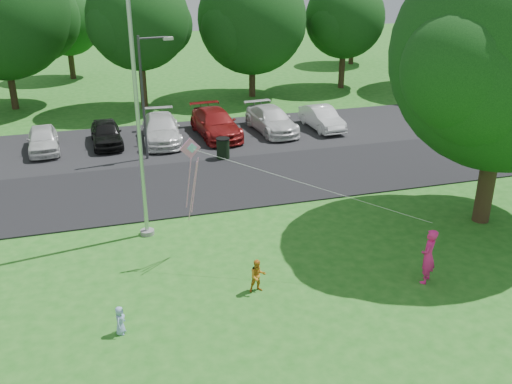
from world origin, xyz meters
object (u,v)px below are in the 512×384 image
object	(u,v)px
trash_can	(223,149)
child_blue	(120,320)
flagpole	(138,123)
kite	(196,162)
woman	(428,256)
big_tree	(506,61)
child_yellow	(258,276)
street_lamp	(147,87)

from	to	relation	value
trash_can	child_blue	world-z (taller)	trash_can
flagpole	trash_can	xyz separation A→B (m)	(4.51, 7.03, -3.63)
kite	flagpole	bearing A→B (deg)	120.12
trash_can	woman	xyz separation A→B (m)	(3.36, -12.70, 0.35)
child_blue	kite	distance (m)	5.38
big_tree	flagpole	bearing A→B (deg)	168.20
trash_can	child_yellow	distance (m)	11.87
big_tree	woman	bearing A→B (deg)	-143.77
woman	street_lamp	bearing A→B (deg)	-107.24
flagpole	woman	distance (m)	10.24
child_blue	woman	bearing A→B (deg)	-67.83
street_lamp	child_blue	bearing A→B (deg)	-107.41
street_lamp	big_tree	size ratio (longest dim) A/B	0.58
street_lamp	woman	world-z (taller)	street_lamp
woman	kite	world-z (taller)	kite
flagpole	big_tree	distance (m)	12.54
street_lamp	woman	bearing A→B (deg)	-70.91
woman	child_yellow	bearing A→B (deg)	-53.87
kite	child_blue	bearing A→B (deg)	-134.02
trash_can	street_lamp	bearing A→B (deg)	163.33
trash_can	kite	xyz separation A→B (m)	(-3.01, -9.17, 2.82)
street_lamp	child_yellow	xyz separation A→B (m)	(1.57, -12.74, -3.04)
child_yellow	kite	size ratio (longest dim) A/B	0.15
flagpole	child_blue	world-z (taller)	flagpole
flagpole	child_yellow	world-z (taller)	flagpole
big_tree	child_blue	world-z (taller)	big_tree
kite	street_lamp	bearing A→B (deg)	86.96
flagpole	street_lamp	size ratio (longest dim) A/B	1.69
street_lamp	flagpole	bearing A→B (deg)	-105.26
woman	child_yellow	size ratio (longest dim) A/B	1.68
street_lamp	kite	xyz separation A→B (m)	(0.33, -10.17, -0.20)
big_tree	child_blue	size ratio (longest dim) A/B	12.37
flagpole	child_yellow	xyz separation A→B (m)	(2.74, -4.71, -3.64)
flagpole	street_lamp	world-z (taller)	flagpole
flagpole	woman	xyz separation A→B (m)	(7.87, -5.67, -3.28)
big_tree	woman	world-z (taller)	big_tree
flagpole	big_tree	world-z (taller)	big_tree
trash_can	woman	distance (m)	13.14
street_lamp	trash_can	bearing A→B (deg)	-23.63
child_blue	child_yellow	bearing A→B (deg)	-54.94
child_yellow	street_lamp	bearing A→B (deg)	95.61
flagpole	child_blue	distance (m)	6.90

